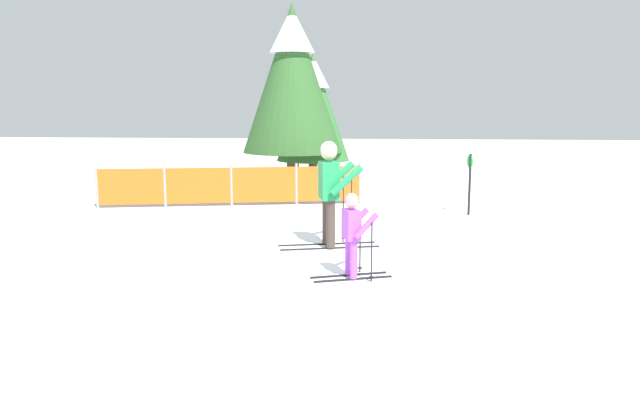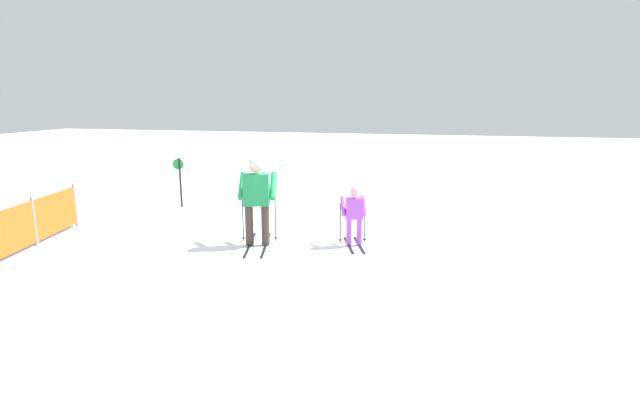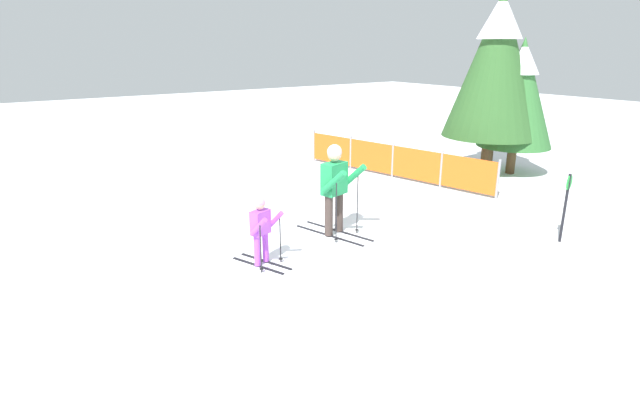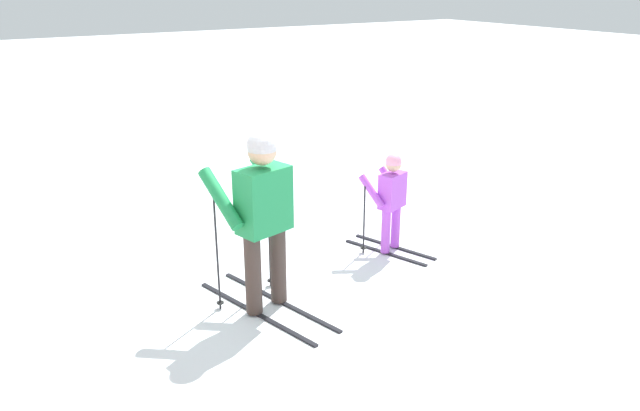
{
  "view_description": "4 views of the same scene",
  "coord_description": "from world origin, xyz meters",
  "px_view_note": "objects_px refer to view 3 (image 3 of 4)",
  "views": [
    {
      "loc": [
        0.47,
        -9.86,
        2.36
      ],
      "look_at": [
        -0.28,
        -0.51,
        0.8
      ],
      "focal_mm": 35.0,
      "sensor_mm": 36.0,
      "label": 1
    },
    {
      "loc": [
        -8.91,
        -3.23,
        2.81
      ],
      "look_at": [
        -0.2,
        -1.1,
        0.86
      ],
      "focal_mm": 28.0,
      "sensor_mm": 36.0,
      "label": 2
    },
    {
      "loc": [
        6.95,
        -5.29,
        3.46
      ],
      "look_at": [
        0.28,
        -0.52,
        0.82
      ],
      "focal_mm": 28.0,
      "sensor_mm": 36.0,
      "label": 3
    },
    {
      "loc": [
        -4.93,
        2.49,
        3.0
      ],
      "look_at": [
        0.33,
        -0.78,
        0.7
      ],
      "focal_mm": 35.0,
      "sensor_mm": 36.0,
      "label": 4
    }
  ],
  "objects_px": {
    "skier_child": "(261,226)",
    "safety_fence": "(393,160)",
    "trail_marker": "(566,200)",
    "conifer_far": "(519,91)",
    "conifer_near": "(497,62)",
    "skier_adult": "(335,182)"
  },
  "relations": [
    {
      "from": "skier_child",
      "to": "safety_fence",
      "type": "relative_size",
      "value": 0.2
    },
    {
      "from": "conifer_near",
      "to": "trail_marker",
      "type": "relative_size",
      "value": 3.78
    },
    {
      "from": "skier_child",
      "to": "trail_marker",
      "type": "height_order",
      "value": "trail_marker"
    },
    {
      "from": "conifer_far",
      "to": "trail_marker",
      "type": "bearing_deg",
      "value": -45.88
    },
    {
      "from": "skier_adult",
      "to": "conifer_near",
      "type": "distance_m",
      "value": 6.92
    },
    {
      "from": "conifer_near",
      "to": "trail_marker",
      "type": "distance_m",
      "value": 5.75
    },
    {
      "from": "skier_adult",
      "to": "conifer_far",
      "type": "height_order",
      "value": "conifer_far"
    },
    {
      "from": "conifer_near",
      "to": "conifer_far",
      "type": "bearing_deg",
      "value": 40.05
    },
    {
      "from": "skier_adult",
      "to": "skier_child",
      "type": "xyz_separation_m",
      "value": [
        0.42,
        -1.81,
        -0.36
      ]
    },
    {
      "from": "trail_marker",
      "to": "conifer_near",
      "type": "bearing_deg",
      "value": 141.21
    },
    {
      "from": "trail_marker",
      "to": "skier_child",
      "type": "bearing_deg",
      "value": -114.97
    },
    {
      "from": "skier_child",
      "to": "skier_adult",
      "type": "bearing_deg",
      "value": 83.69
    },
    {
      "from": "skier_child",
      "to": "conifer_near",
      "type": "relative_size",
      "value": 0.24
    },
    {
      "from": "skier_child",
      "to": "conifer_far",
      "type": "xyz_separation_m",
      "value": [
        -1.32,
        8.71,
        1.59
      ]
    },
    {
      "from": "conifer_far",
      "to": "conifer_near",
      "type": "bearing_deg",
      "value": -139.95
    },
    {
      "from": "conifer_far",
      "to": "trail_marker",
      "type": "distance_m",
      "value": 5.42
    },
    {
      "from": "trail_marker",
      "to": "conifer_far",
      "type": "bearing_deg",
      "value": 134.12
    },
    {
      "from": "safety_fence",
      "to": "conifer_far",
      "type": "xyz_separation_m",
      "value": [
        1.6,
        3.03,
        1.79
      ]
    },
    {
      "from": "safety_fence",
      "to": "conifer_far",
      "type": "relative_size",
      "value": 1.61
    },
    {
      "from": "skier_adult",
      "to": "trail_marker",
      "type": "relative_size",
      "value": 1.35
    },
    {
      "from": "conifer_far",
      "to": "trail_marker",
      "type": "height_order",
      "value": "conifer_far"
    },
    {
      "from": "safety_fence",
      "to": "skier_adult",
      "type": "bearing_deg",
      "value": -57.09
    }
  ]
}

